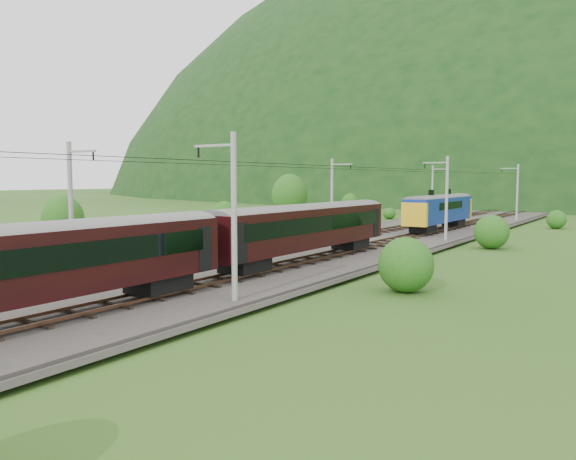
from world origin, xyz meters
The scene contains 14 objects.
ground centered at (0.00, 0.00, 0.00)m, with size 600.00×600.00×0.00m, color #294A17.
railbed centered at (0.00, 10.00, 0.15)m, with size 14.00×220.00×0.30m, color #38332D.
track_left centered at (-2.40, 10.00, 0.37)m, with size 2.40×220.00×0.27m.
track_right centered at (2.40, 10.00, 0.37)m, with size 2.40×220.00×0.27m.
catenary_left centered at (-6.12, 32.00, 4.50)m, with size 2.54×192.28×8.00m.
catenary_right centered at (6.12, 32.00, 4.50)m, with size 2.54×192.28×8.00m.
overhead_wires centered at (0.00, 10.00, 7.10)m, with size 4.83×198.00×0.03m.
mountain_ridge centered at (-120.00, 300.00, 0.00)m, with size 336.00×280.00×132.00m, color black.
train centered at (2.40, -8.10, 3.24)m, with size 2.70×109.62×4.68m.
hazard_post_near centered at (-0.69, 40.49, 1.05)m, with size 0.16×0.16×1.51m, color red.
hazard_post_far centered at (0.64, 46.05, 0.99)m, with size 0.15×0.15×1.37m, color red.
signal centered at (-3.42, 51.58, 1.63)m, with size 0.25×0.25×2.26m.
vegetation_left centered at (-14.93, 12.09, 2.38)m, with size 12.48×144.06×6.87m.
vegetation_right centered at (11.83, 0.27, 1.33)m, with size 4.55×99.62×2.84m.
Camera 1 is at (22.89, -20.70, 6.06)m, focal length 35.00 mm.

